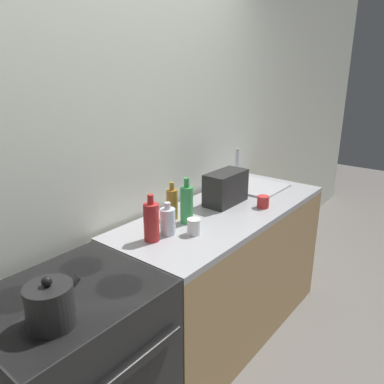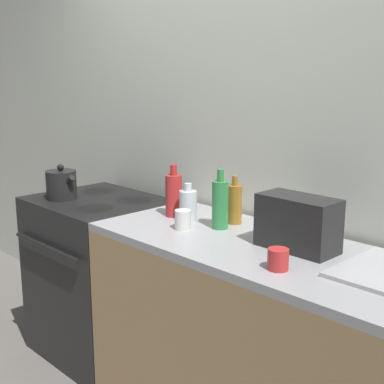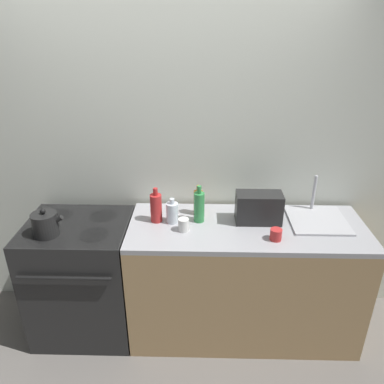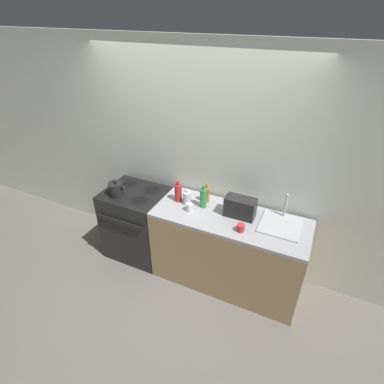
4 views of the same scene
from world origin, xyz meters
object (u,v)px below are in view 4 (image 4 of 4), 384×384
at_px(toaster, 240,207).
at_px(bottle_green, 203,198).
at_px(stove, 138,222).
at_px(bottle_red, 178,192).
at_px(kettle, 116,189).
at_px(bottle_clear, 187,198).
at_px(cup_red, 241,228).
at_px(bottle_amber, 206,194).
at_px(cup_white, 189,207).

xyz_separation_m(toaster, bottle_green, (-0.42, -0.00, 0.01)).
xyz_separation_m(stove, bottle_red, (0.56, 0.07, 0.56)).
bearing_deg(bottle_red, kettle, -164.19).
distance_m(bottle_red, bottle_clear, 0.12).
bearing_deg(stove, cup_red, -6.55).
bearing_deg(toaster, cup_red, -70.41).
bearing_deg(bottle_clear, stove, -175.26).
xyz_separation_m(kettle, bottle_green, (1.01, 0.21, 0.03)).
bearing_deg(kettle, bottle_clear, 12.94).
relative_size(stove, cup_red, 11.90).
height_order(kettle, bottle_amber, bottle_amber).
bearing_deg(bottle_amber, bottle_red, -158.62).
xyz_separation_m(kettle, toaster, (1.43, 0.21, 0.03)).
distance_m(kettle, toaster, 1.45).
height_order(kettle, cup_white, kettle).
distance_m(toaster, bottle_clear, 0.61).
height_order(bottle_red, cup_white, bottle_red).
bearing_deg(cup_white, bottle_amber, 68.00).
bearing_deg(bottle_red, bottle_clear, -5.94).
xyz_separation_m(stove, bottle_clear, (0.68, 0.06, 0.53)).
xyz_separation_m(bottle_green, bottle_amber, (-0.01, 0.11, -0.02)).
bearing_deg(bottle_green, stove, -174.94).
relative_size(kettle, bottle_red, 0.83).
height_order(stove, cup_white, cup_white).
distance_m(toaster, bottle_amber, 0.44).
bearing_deg(bottle_clear, toaster, 2.32).
xyz_separation_m(kettle, cup_white, (0.91, 0.08, -0.04)).
relative_size(stove, bottle_amber, 4.07).
bearing_deg(kettle, bottle_amber, 17.48).
relative_size(toaster, bottle_red, 1.25).
relative_size(kettle, cup_red, 2.72).
distance_m(bottle_clear, cup_red, 0.72).
relative_size(bottle_red, cup_white, 2.88).
xyz_separation_m(toaster, cup_white, (-0.52, -0.14, -0.06)).
height_order(bottle_green, cup_white, bottle_green).
distance_m(bottle_green, bottle_clear, 0.19).
bearing_deg(cup_red, toaster, 109.59).
bearing_deg(kettle, cup_red, -0.90).
bearing_deg(stove, bottle_green, 5.06).
relative_size(bottle_red, bottle_green, 0.94).
bearing_deg(bottle_red, toaster, 1.01).
relative_size(bottle_green, bottle_amber, 1.20).
bearing_deg(cup_red, bottle_amber, 146.18).
height_order(stove, bottle_red, bottle_red).
relative_size(stove, bottle_red, 3.62).
relative_size(bottle_green, bottle_clear, 1.49).
xyz_separation_m(stove, bottle_green, (0.87, 0.08, 0.57)).
height_order(bottle_green, bottle_amber, bottle_green).
bearing_deg(cup_white, kettle, -175.21).
xyz_separation_m(toaster, bottle_clear, (-0.61, -0.02, -0.03)).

